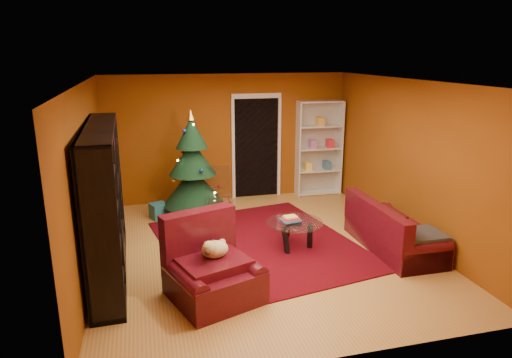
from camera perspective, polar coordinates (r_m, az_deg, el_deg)
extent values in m
cube|color=#AF7D39|center=(7.31, 0.78, -8.97)|extent=(5.00, 5.50, 0.05)
cube|color=silver|center=(6.66, 0.87, 12.26)|extent=(5.00, 5.50, 0.05)
cube|color=#84420E|center=(9.51, -3.54, 5.18)|extent=(5.00, 0.05, 2.60)
cube|color=#84420E|center=(6.69, -20.56, -0.25)|extent=(0.05, 5.50, 2.60)
cube|color=#84420E|center=(7.89, 18.85, 2.20)|extent=(0.05, 5.50, 2.60)
cube|color=#53050E|center=(7.45, 0.42, -8.19)|extent=(3.43, 3.82, 0.02)
cube|color=#206F82|center=(8.74, -12.03, -3.92)|extent=(0.38, 0.38, 0.29)
cube|color=#21672E|center=(8.47, -6.25, -4.51)|extent=(0.29, 0.29, 0.23)
cube|color=maroon|center=(9.19, -8.02, -2.98)|extent=(0.28, 0.28, 0.22)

